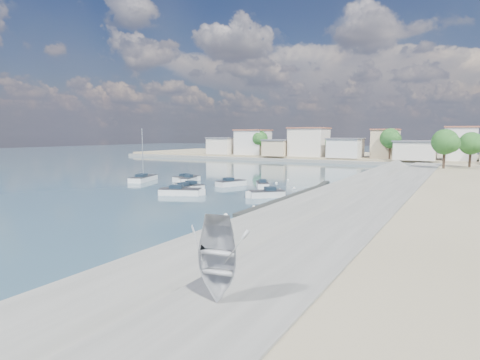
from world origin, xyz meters
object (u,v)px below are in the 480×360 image
at_px(sailboat, 144,178).
at_px(overturned_dinghy, 217,294).
at_px(motorboat_g, 187,180).
at_px(motorboat_h, 182,192).
at_px(motorboat_d, 265,194).
at_px(motorboat_e, 188,179).
at_px(motorboat_f, 262,185).
at_px(motorboat_a, 186,189).
at_px(motorboat_b, 232,183).
at_px(motorboat_c, 188,187).

distance_m(sailboat, overturned_dinghy, 55.33).
relative_size(motorboat_g, overturned_dinghy, 1.40).
bearing_deg(motorboat_h, motorboat_d, 19.27).
bearing_deg(sailboat, motorboat_e, 29.30).
distance_m(motorboat_f, motorboat_g, 13.06).
height_order(motorboat_a, overturned_dinghy, overturned_dinghy).
bearing_deg(motorboat_g, motorboat_h, -55.73).
bearing_deg(motorboat_f, motorboat_b, -174.26).
bearing_deg(motorboat_h, overturned_dinghy, -50.31).
relative_size(motorboat_b, sailboat, 0.58).
relative_size(motorboat_a, motorboat_e, 0.98).
bearing_deg(motorboat_e, motorboat_b, -10.05).
bearing_deg(motorboat_c, sailboat, 159.66).
bearing_deg(motorboat_a, motorboat_b, 73.02).
bearing_deg(motorboat_d, motorboat_f, 118.50).
distance_m(motorboat_e, motorboat_f, 14.67).
bearing_deg(overturned_dinghy, motorboat_c, 118.24).
distance_m(motorboat_a, motorboat_h, 3.26).
xyz_separation_m(motorboat_d, overturned_dinghy, (14.18, -32.87, 1.73)).
xyz_separation_m(motorboat_a, motorboat_e, (-7.21, 10.06, -0.00)).
bearing_deg(motorboat_f, motorboat_e, 175.15).
bearing_deg(motorboat_c, motorboat_b, 62.58).
height_order(motorboat_e, overturned_dinghy, overturned_dinghy).
xyz_separation_m(motorboat_h, sailboat, (-15.28, 9.27, 0.03)).
distance_m(motorboat_f, sailboat, 21.18).
bearing_deg(sailboat, motorboat_g, 9.84).
bearing_deg(motorboat_f, motorboat_h, -116.35).
xyz_separation_m(motorboat_a, motorboat_c, (-0.88, 1.72, 0.00)).
height_order(motorboat_c, motorboat_h, same).
relative_size(motorboat_c, motorboat_f, 1.25).
xyz_separation_m(motorboat_a, motorboat_g, (-5.62, 7.84, 0.00)).
distance_m(motorboat_b, motorboat_g, 8.17).
bearing_deg(motorboat_d, motorboat_a, -176.44).
bearing_deg(motorboat_a, motorboat_f, 49.97).
height_order(motorboat_f, sailboat, sailboat).
distance_m(motorboat_e, motorboat_h, 15.63).
bearing_deg(overturned_dinghy, motorboat_h, 119.50).
bearing_deg(sailboat, overturned_dinghy, -44.24).
relative_size(motorboat_a, sailboat, 0.57).
distance_m(motorboat_e, overturned_dinghy, 53.71).
bearing_deg(motorboat_g, sailboat, -170.16).
bearing_deg(motorboat_e, overturned_dinghy, -51.81).
distance_m(motorboat_g, motorboat_h, 12.90).
bearing_deg(motorboat_c, overturned_dinghy, -51.57).
bearing_deg(motorboat_d, motorboat_g, 157.79).
bearing_deg(motorboat_a, motorboat_d, 3.56).
bearing_deg(motorboat_b, motorboat_a, -106.98).
distance_m(motorboat_a, motorboat_d, 11.82).
distance_m(motorboat_a, motorboat_e, 12.38).
xyz_separation_m(motorboat_c, motorboat_g, (-4.73, 6.12, 0.00)).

